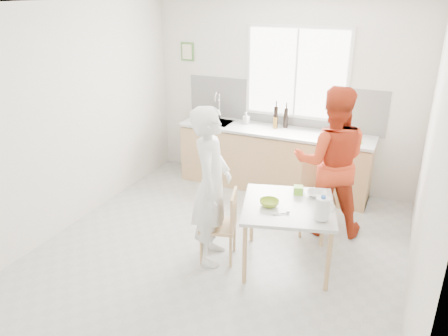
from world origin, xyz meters
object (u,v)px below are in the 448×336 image
object	(u,v)px
chair_left	(224,223)
wine_bottle_b	(286,118)
chair_far	(317,192)
wine_bottle_a	(276,117)
person_white	(211,187)
bowl_white	(317,194)
milk_jug	(323,208)
person_red	(331,162)
bowl_green	(269,203)
dining_table	(288,211)

from	to	relation	value
chair_left	wine_bottle_b	bearing A→B (deg)	163.77
chair_far	wine_bottle_a	distance (m)	1.50
chair_left	person_white	world-z (taller)	person_white
bowl_white	milk_jug	size ratio (longest dim) A/B	0.86
person_white	wine_bottle_b	xyz separation A→B (m)	(0.15, 2.21, 0.19)
bowl_white	wine_bottle_a	world-z (taller)	wine_bottle_a
milk_jug	wine_bottle_b	size ratio (longest dim) A/B	0.81
person_red	bowl_green	xyz separation A→B (m)	(-0.42, -1.01, -0.16)
person_red	wine_bottle_a	bearing A→B (deg)	-60.97
chair_left	wine_bottle_b	distance (m)	2.26
dining_table	person_white	world-z (taller)	person_white
dining_table	chair_left	world-z (taller)	chair_left
dining_table	chair_far	bearing A→B (deg)	82.48
milk_jug	bowl_white	bearing A→B (deg)	92.54
bowl_green	wine_bottle_b	world-z (taller)	wine_bottle_b
chair_left	bowl_green	world-z (taller)	chair_left
person_white	wine_bottle_a	xyz separation A→B (m)	(0.01, 2.16, 0.20)
person_red	wine_bottle_b	size ratio (longest dim) A/B	6.07
bowl_green	bowl_white	size ratio (longest dim) A/B	0.97
bowl_green	dining_table	bearing A→B (deg)	29.65
person_white	wine_bottle_b	size ratio (longest dim) A/B	5.84
dining_table	wine_bottle_a	world-z (taller)	wine_bottle_a
bowl_white	wine_bottle_a	xyz separation A→B (m)	(-1.00, 1.62, 0.33)
chair_left	wine_bottle_b	world-z (taller)	wine_bottle_b
chair_left	bowl_green	xyz separation A→B (m)	(0.48, 0.08, 0.30)
dining_table	bowl_white	size ratio (longest dim) A/B	5.48
person_red	bowl_white	world-z (taller)	person_red
chair_left	person_red	size ratio (longest dim) A/B	0.45
chair_left	person_red	xyz separation A→B (m)	(0.90, 1.10, 0.46)
dining_table	chair_far	xyz separation A→B (m)	(0.12, 0.88, -0.14)
chair_far	bowl_green	xyz separation A→B (m)	(-0.30, -0.99, 0.25)
chair_left	milk_jug	xyz separation A→B (m)	(1.05, 0.00, 0.40)
chair_far	bowl_green	bearing A→B (deg)	-122.32
dining_table	milk_jug	size ratio (longest dim) A/B	4.73
chair_far	milk_jug	distance (m)	1.15
chair_left	bowl_white	size ratio (longest dim) A/B	3.87
person_red	bowl_white	xyz separation A→B (m)	(-0.02, -0.59, -0.16)
bowl_white	wine_bottle_b	size ratio (longest dim) A/B	0.70
person_red	milk_jug	world-z (taller)	person_red
bowl_green	bowl_white	distance (m)	0.58
dining_table	chair_left	bearing A→B (deg)	-164.39
person_white	wine_bottle_a	size ratio (longest dim) A/B	5.48
bowl_white	wine_bottle_b	xyz separation A→B (m)	(-0.86, 1.67, 0.32)
chair_far	person_white	xyz separation A→B (m)	(-0.90, -1.10, 0.37)
milk_jug	person_white	bearing A→B (deg)	166.18
chair_left	bowl_white	xyz separation A→B (m)	(0.88, 0.51, 0.30)
person_white	milk_jug	distance (m)	1.18
milk_jug	wine_bottle_b	bearing A→B (deg)	99.68
chair_far	bowl_white	world-z (taller)	chair_far
chair_far	person_white	bearing A→B (deg)	-144.96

